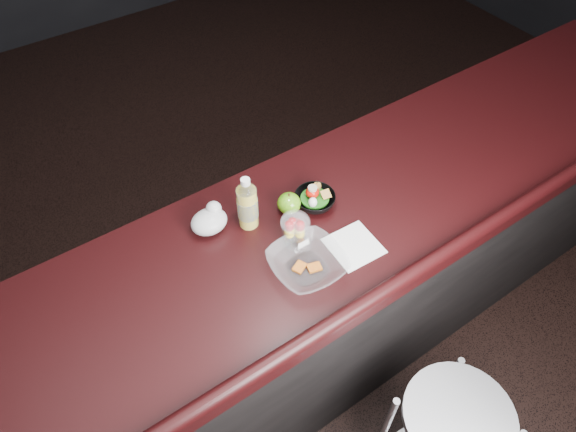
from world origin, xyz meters
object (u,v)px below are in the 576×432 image
(lemonade_bottle, at_px, (247,206))
(fruit_cup, at_px, (295,230))
(snack_bowl, at_px, (314,199))
(takeout_bowl, at_px, (307,263))
(green_apple, at_px, (289,203))

(lemonade_bottle, height_order, fruit_cup, lemonade_bottle)
(lemonade_bottle, xyz_separation_m, snack_bowl, (0.24, -0.06, -0.06))
(lemonade_bottle, height_order, snack_bowl, lemonade_bottle)
(lemonade_bottle, distance_m, snack_bowl, 0.25)
(lemonade_bottle, bearing_deg, takeout_bowl, -78.61)
(fruit_cup, xyz_separation_m, snack_bowl, (0.16, 0.11, -0.04))
(green_apple, height_order, takeout_bowl, green_apple)
(lemonade_bottle, height_order, takeout_bowl, lemonade_bottle)
(lemonade_bottle, relative_size, green_apple, 2.47)
(green_apple, bearing_deg, snack_bowl, -15.96)
(lemonade_bottle, xyz_separation_m, takeout_bowl, (0.05, -0.27, -0.06))
(snack_bowl, bearing_deg, takeout_bowl, -130.94)
(fruit_cup, relative_size, green_apple, 1.60)
(fruit_cup, bearing_deg, snack_bowl, 33.94)
(green_apple, distance_m, snack_bowl, 0.09)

